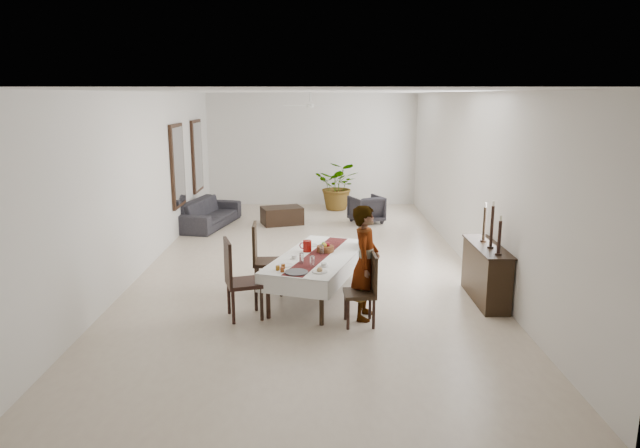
# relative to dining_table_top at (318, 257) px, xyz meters

# --- Properties ---
(floor) EXTENTS (6.00, 12.00, 0.00)m
(floor) POSITION_rel_dining_table_top_xyz_m (-0.17, 1.92, -0.66)
(floor) COLOR beige
(floor) RESTS_ON ground
(ceiling) EXTENTS (6.00, 12.00, 0.02)m
(ceiling) POSITION_rel_dining_table_top_xyz_m (-0.17, 1.92, 2.54)
(ceiling) COLOR white
(ceiling) RESTS_ON wall_back
(wall_back) EXTENTS (6.00, 0.02, 3.20)m
(wall_back) POSITION_rel_dining_table_top_xyz_m (-0.17, 7.92, 0.94)
(wall_back) COLOR white
(wall_back) RESTS_ON floor
(wall_front) EXTENTS (6.00, 0.02, 3.20)m
(wall_front) POSITION_rel_dining_table_top_xyz_m (-0.17, -4.08, 0.94)
(wall_front) COLOR white
(wall_front) RESTS_ON floor
(wall_left) EXTENTS (0.02, 12.00, 3.20)m
(wall_left) POSITION_rel_dining_table_top_xyz_m (-3.17, 1.92, 0.94)
(wall_left) COLOR white
(wall_left) RESTS_ON floor
(wall_right) EXTENTS (0.02, 12.00, 3.20)m
(wall_right) POSITION_rel_dining_table_top_xyz_m (2.83, 1.92, 0.94)
(wall_right) COLOR white
(wall_right) RESTS_ON floor
(dining_table_top) EXTENTS (1.57, 2.37, 0.05)m
(dining_table_top) POSITION_rel_dining_table_top_xyz_m (0.00, 0.00, 0.00)
(dining_table_top) COLOR black
(dining_table_top) RESTS_ON table_leg_fl
(table_leg_fl) EXTENTS (0.08, 0.08, 0.64)m
(table_leg_fl) POSITION_rel_dining_table_top_xyz_m (-0.72, -0.86, -0.34)
(table_leg_fl) COLOR black
(table_leg_fl) RESTS_ON floor
(table_leg_fr) EXTENTS (0.08, 0.08, 0.64)m
(table_leg_fr) POSITION_rel_dining_table_top_xyz_m (0.05, -1.12, -0.34)
(table_leg_fr) COLOR black
(table_leg_fr) RESTS_ON floor
(table_leg_bl) EXTENTS (0.08, 0.08, 0.64)m
(table_leg_bl) POSITION_rel_dining_table_top_xyz_m (-0.05, 1.12, -0.34)
(table_leg_bl) COLOR black
(table_leg_bl) RESTS_ON floor
(table_leg_br) EXTENTS (0.08, 0.08, 0.64)m
(table_leg_br) POSITION_rel_dining_table_top_xyz_m (0.72, 0.86, -0.34)
(table_leg_br) COLOR black
(table_leg_br) RESTS_ON floor
(tablecloth_top) EXTENTS (1.78, 2.58, 0.01)m
(tablecloth_top) POSITION_rel_dining_table_top_xyz_m (-0.00, 0.00, 0.03)
(tablecloth_top) COLOR white
(tablecloth_top) RESTS_ON dining_table_top
(tablecloth_drape_left) EXTENTS (0.76, 2.24, 0.27)m
(tablecloth_drape_left) POSITION_rel_dining_table_top_xyz_m (-0.51, 0.17, -0.11)
(tablecloth_drape_left) COLOR silver
(tablecloth_drape_left) RESTS_ON dining_table_top
(tablecloth_drape_right) EXTENTS (0.76, 2.24, 0.27)m
(tablecloth_drape_right) POSITION_rel_dining_table_top_xyz_m (0.51, -0.17, -0.11)
(tablecloth_drape_right) COLOR silver
(tablecloth_drape_right) RESTS_ON dining_table_top
(tablecloth_drape_near) EXTENTS (1.03, 0.35, 0.27)m
(tablecloth_drape_near) POSITION_rel_dining_table_top_xyz_m (-0.38, -1.11, -0.11)
(tablecloth_drape_near) COLOR white
(tablecloth_drape_near) RESTS_ON dining_table_top
(tablecloth_drape_far) EXTENTS (1.03, 0.35, 0.27)m
(tablecloth_drape_far) POSITION_rel_dining_table_top_xyz_m (0.38, 1.11, -0.11)
(tablecloth_drape_far) COLOR white
(tablecloth_drape_far) RESTS_ON dining_table_top
(table_runner) EXTENTS (1.04, 2.27, 0.00)m
(table_runner) POSITION_rel_dining_table_top_xyz_m (0.00, 0.00, 0.03)
(table_runner) COLOR maroon
(table_runner) RESTS_ON tablecloth_top
(red_pitcher) EXTENTS (0.17, 0.17, 0.18)m
(red_pitcher) POSITION_rel_dining_table_top_xyz_m (-0.17, 0.20, 0.12)
(red_pitcher) COLOR maroon
(red_pitcher) RESTS_ON tablecloth_top
(pitcher_handle) EXTENTS (0.11, 0.05, 0.11)m
(pitcher_handle) POSITION_rel_dining_table_top_xyz_m (-0.25, 0.23, 0.12)
(pitcher_handle) COLOR maroon
(pitcher_handle) RESTS_ON red_pitcher
(wine_glass_near) EXTENTS (0.06, 0.06, 0.16)m
(wine_glass_near) POSITION_rel_dining_table_top_xyz_m (-0.09, -0.60, 0.11)
(wine_glass_near) COLOR white
(wine_glass_near) RESTS_ON tablecloth_top
(wine_glass_mid) EXTENTS (0.06, 0.06, 0.16)m
(wine_glass_mid) POSITION_rel_dining_table_top_xyz_m (-0.25, -0.45, 0.11)
(wine_glass_mid) COLOR silver
(wine_glass_mid) RESTS_ON tablecloth_top
(wine_glass_far) EXTENTS (0.06, 0.06, 0.16)m
(wine_glass_far) POSITION_rel_dining_table_top_xyz_m (0.06, 0.03, 0.11)
(wine_glass_far) COLOR white
(wine_glass_far) RESTS_ON tablecloth_top
(teacup_right) EXTENTS (0.08, 0.08, 0.05)m
(teacup_right) POSITION_rel_dining_table_top_xyz_m (0.08, -0.61, 0.06)
(teacup_right) COLOR silver
(teacup_right) RESTS_ON saucer_right
(saucer_right) EXTENTS (0.14, 0.14, 0.01)m
(saucer_right) POSITION_rel_dining_table_top_xyz_m (0.08, -0.61, 0.04)
(saucer_right) COLOR silver
(saucer_right) RESTS_ON tablecloth_top
(teacup_left) EXTENTS (0.08, 0.08, 0.05)m
(teacup_left) POSITION_rel_dining_table_top_xyz_m (-0.36, -0.22, 0.06)
(teacup_left) COLOR white
(teacup_left) RESTS_ON saucer_left
(saucer_left) EXTENTS (0.14, 0.14, 0.01)m
(saucer_left) POSITION_rel_dining_table_top_xyz_m (-0.36, -0.22, 0.04)
(saucer_left) COLOR white
(saucer_left) RESTS_ON tablecloth_top
(plate_near_right) EXTENTS (0.22, 0.22, 0.01)m
(plate_near_right) POSITION_rel_dining_table_top_xyz_m (0.02, -0.88, 0.04)
(plate_near_right) COLOR silver
(plate_near_right) RESTS_ON tablecloth_top
(bread_near_right) EXTENTS (0.08, 0.08, 0.08)m
(bread_near_right) POSITION_rel_dining_table_top_xyz_m (0.02, -0.88, 0.07)
(bread_near_right) COLOR tan
(bread_near_right) RESTS_ON plate_near_right
(plate_near_left) EXTENTS (0.22, 0.22, 0.01)m
(plate_near_left) POSITION_rel_dining_table_top_xyz_m (-0.48, -0.56, 0.04)
(plate_near_left) COLOR white
(plate_near_left) RESTS_ON tablecloth_top
(plate_far_left) EXTENTS (0.22, 0.22, 0.01)m
(plate_far_left) POSITION_rel_dining_table_top_xyz_m (-0.12, 0.57, 0.04)
(plate_far_left) COLOR silver
(plate_far_left) RESTS_ON tablecloth_top
(serving_tray) EXTENTS (0.33, 0.33, 0.02)m
(serving_tray) POSITION_rel_dining_table_top_xyz_m (-0.31, -0.91, 0.04)
(serving_tray) COLOR #3E3E43
(serving_tray) RESTS_ON tablecloth_top
(jam_jar_a) EXTENTS (0.06, 0.06, 0.07)m
(jam_jar_a) POSITION_rel_dining_table_top_xyz_m (-0.51, -0.87, 0.07)
(jam_jar_a) COLOR brown
(jam_jar_a) RESTS_ON tablecloth_top
(jam_jar_b) EXTENTS (0.06, 0.06, 0.07)m
(jam_jar_b) POSITION_rel_dining_table_top_xyz_m (-0.58, -0.79, 0.07)
(jam_jar_b) COLOR #895714
(jam_jar_b) RESTS_ON tablecloth_top
(jam_jar_c) EXTENTS (0.06, 0.06, 0.07)m
(jam_jar_c) POSITION_rel_dining_table_top_xyz_m (-0.50, -0.72, 0.07)
(jam_jar_c) COLOR brown
(jam_jar_c) RESTS_ON tablecloth_top
(fruit_basket) EXTENTS (0.27, 0.27, 0.09)m
(fruit_basket) POSITION_rel_dining_table_top_xyz_m (0.12, 0.20, 0.08)
(fruit_basket) COLOR brown
(fruit_basket) RESTS_ON tablecloth_top
(fruit_red) EXTENTS (0.08, 0.08, 0.08)m
(fruit_red) POSITION_rel_dining_table_top_xyz_m (0.15, 0.21, 0.15)
(fruit_red) COLOR maroon
(fruit_red) RESTS_ON fruit_basket
(fruit_green) EXTENTS (0.07, 0.07, 0.07)m
(fruit_green) POSITION_rel_dining_table_top_xyz_m (0.09, 0.24, 0.15)
(fruit_green) COLOR #538427
(fruit_green) RESTS_ON fruit_basket
(fruit_yellow) EXTENTS (0.08, 0.08, 0.08)m
(fruit_yellow) POSITION_rel_dining_table_top_xyz_m (0.10, 0.16, 0.15)
(fruit_yellow) COLOR gold
(fruit_yellow) RESTS_ON fruit_basket
(chair_right_near_seat) EXTENTS (0.45, 0.45, 0.05)m
(chair_right_near_seat) POSITION_rel_dining_table_top_xyz_m (0.58, -1.09, -0.21)
(chair_right_near_seat) COLOR black
(chair_right_near_seat) RESTS_ON chair_right_near_leg_fl
(chair_right_near_leg_fl) EXTENTS (0.05, 0.05, 0.42)m
(chair_right_near_leg_fl) POSITION_rel_dining_table_top_xyz_m (0.76, -1.25, -0.45)
(chair_right_near_leg_fl) COLOR black
(chair_right_near_leg_fl) RESTS_ON floor
(chair_right_near_leg_fr) EXTENTS (0.05, 0.05, 0.42)m
(chair_right_near_leg_fr) POSITION_rel_dining_table_top_xyz_m (0.74, -0.90, -0.45)
(chair_right_near_leg_fr) COLOR black
(chair_right_near_leg_fr) RESTS_ON floor
(chair_right_near_leg_bl) EXTENTS (0.05, 0.05, 0.42)m
(chair_right_near_leg_bl) POSITION_rel_dining_table_top_xyz_m (0.41, -1.27, -0.45)
(chair_right_near_leg_bl) COLOR black
(chair_right_near_leg_bl) RESTS_ON floor
(chair_right_near_leg_br) EXTENTS (0.05, 0.05, 0.42)m
(chair_right_near_leg_br) POSITION_rel_dining_table_top_xyz_m (0.39, -0.92, -0.45)
(chair_right_near_leg_br) COLOR black
(chair_right_near_leg_br) RESTS_ON floor
(chair_right_near_back) EXTENTS (0.06, 0.43, 0.55)m
(chair_right_near_back) POSITION_rel_dining_table_top_xyz_m (0.77, -1.08, 0.08)
(chair_right_near_back) COLOR black
(chair_right_near_back) RESTS_ON chair_right_near_seat
(chair_right_far_seat) EXTENTS (0.49, 0.49, 0.05)m
(chair_right_far_seat) POSITION_rel_dining_table_top_xyz_m (0.48, 0.50, -0.16)
(chair_right_far_seat) COLOR black
(chair_right_far_seat) RESTS_ON chair_right_far_leg_fl
(chair_right_far_leg_fl) EXTENTS (0.05, 0.05, 0.48)m
(chair_right_far_leg_fl) POSITION_rel_dining_table_top_xyz_m (0.67, 0.31, -0.43)
(chair_right_far_leg_fl) COLOR black
(chair_right_far_leg_fl) RESTS_ON floor
(chair_right_far_leg_fr) EXTENTS (0.05, 0.05, 0.48)m
(chair_right_far_leg_fr) POSITION_rel_dining_table_top_xyz_m (0.68, 0.70, -0.43)
(chair_right_far_leg_fr) COLOR black
(chair_right_far_leg_fr) RESTS_ON floor
(chair_right_far_leg_bl) EXTENTS (0.05, 0.05, 0.48)m
(chair_right_far_leg_bl) POSITION_rel_dining_table_top_xyz_m (0.28, 0.31, -0.43)
(chair_right_far_leg_bl) COLOR black
(chair_right_far_leg_bl) RESTS_ON floor
(chair_right_far_leg_br) EXTENTS (0.05, 0.05, 0.48)m
(chair_right_far_leg_br) POSITION_rel_dining_table_top_xyz_m (0.28, 0.70, -0.43)
(chair_right_far_leg_br) COLOR black
(chair_right_far_leg_br) RESTS_ON floor
(chair_right_far_back) EXTENTS (0.05, 0.48, 0.61)m
(chair_right_far_back) POSITION_rel_dining_table_top_xyz_m (0.70, 0.50, 0.17)
(chair_right_far_back) COLOR black
(chair_right_far_back) RESTS_ON chair_right_far_seat
(chair_left_near_seat) EXTENTS (0.62, 0.62, 0.06)m
(chair_left_near_seat) POSITION_rel_dining_table_top_xyz_m (-1.05, -0.82, -0.15)
(chair_left_near_seat) COLOR black
(chair_left_near_seat) RESTS_ON chair_left_near_leg_fl
(chair_left_near_leg_fl) EXTENTS (0.06, 0.06, 0.49)m
(chair_left_near_leg_fl) POSITION_rel_dining_table_top_xyz_m (-1.31, -0.69, -0.42)
(chair_left_near_leg_fl) COLOR black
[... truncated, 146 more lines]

